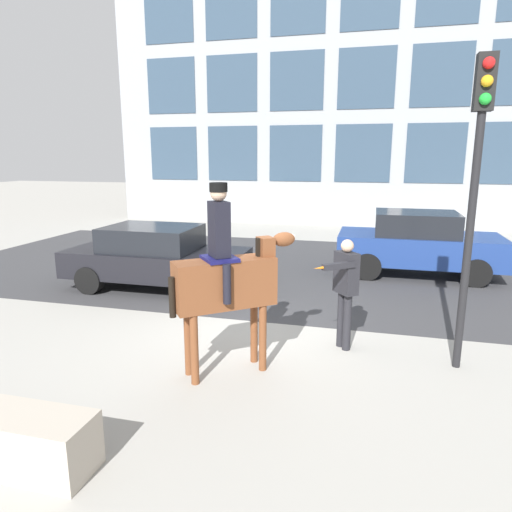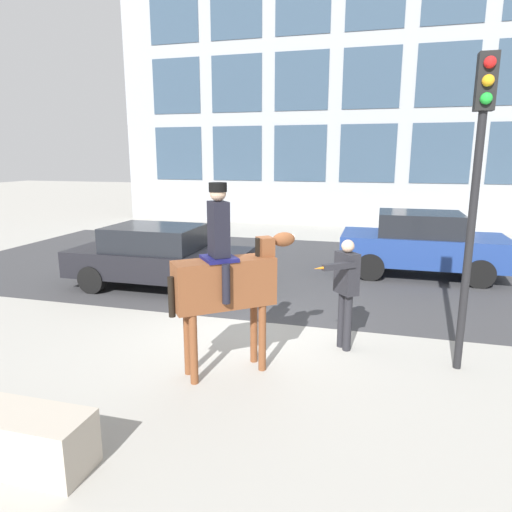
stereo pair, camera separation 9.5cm
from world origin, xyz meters
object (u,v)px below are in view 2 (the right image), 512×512
mounted_horse_lead (226,278)px  street_car_far_lane (421,243)px  pedestrian_bystander (346,286)px  traffic_light (477,168)px  street_car_near_lane (158,256)px

mounted_horse_lead → street_car_far_lane: bearing=26.0°
mounted_horse_lead → street_car_far_lane: mounted_horse_lead is taller
pedestrian_bystander → traffic_light: 2.50m
street_car_far_lane → traffic_light: size_ratio=0.93×
pedestrian_bystander → traffic_light: traffic_light is taller
mounted_horse_lead → street_car_near_lane: 4.72m
pedestrian_bystander → street_car_near_lane: (-4.48, 2.40, -0.30)m
street_car_near_lane → street_car_far_lane: bearing=25.0°
pedestrian_bystander → traffic_light: (1.67, -0.26, 1.83)m
street_car_near_lane → street_car_far_lane: (6.00, 2.79, 0.09)m
street_car_near_lane → street_car_far_lane: street_car_far_lane is taller
street_car_near_lane → traffic_light: 7.03m
traffic_light → street_car_far_lane: bearing=91.6°
pedestrian_bystander → street_car_near_lane: 5.09m
street_car_near_lane → pedestrian_bystander: bearing=-28.2°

